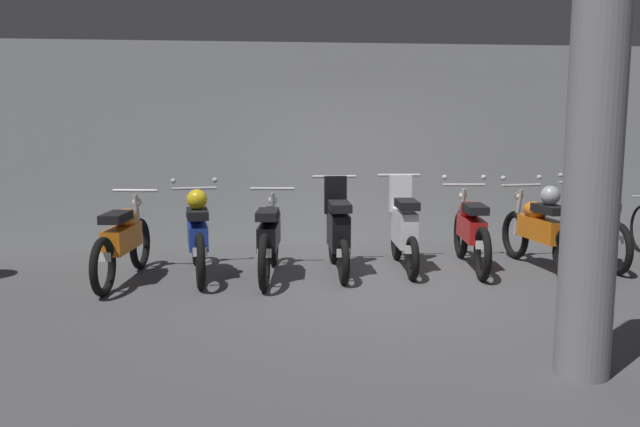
{
  "coord_description": "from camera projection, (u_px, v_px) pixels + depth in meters",
  "views": [
    {
      "loc": [
        -1.67,
        -7.44,
        1.98
      ],
      "look_at": [
        -0.66,
        0.72,
        0.75
      ],
      "focal_mm": 38.25,
      "sensor_mm": 36.0,
      "label": 1
    }
  ],
  "objects": [
    {
      "name": "motorbike_slot_3",
      "position": [
        338.0,
        231.0,
        8.42
      ],
      "size": [
        0.56,
        1.68,
        1.18
      ],
      "color": "black",
      "rests_on": "ground"
    },
    {
      "name": "motorbike_slot_2",
      "position": [
        269.0,
        237.0,
        8.19
      ],
      "size": [
        0.56,
        1.94,
        1.03
      ],
      "color": "black",
      "rests_on": "ground"
    },
    {
      "name": "back_wall",
      "position": [
        345.0,
        144.0,
        10.41
      ],
      "size": [
        16.0,
        0.3,
        2.99
      ],
      "primitive_type": "cube",
      "color": "#9EA0A3",
      "rests_on": "ground"
    },
    {
      "name": "motorbike_slot_5",
      "position": [
        471.0,
        230.0,
        8.66
      ],
      "size": [
        0.59,
        1.94,
        1.15
      ],
      "color": "black",
      "rests_on": "ground"
    },
    {
      "name": "ground_plane",
      "position": [
        384.0,
        286.0,
        7.8
      ],
      "size": [
        80.0,
        80.0,
        0.0
      ],
      "primitive_type": "plane",
      "color": "#4C4C4F"
    },
    {
      "name": "motorbike_slot_6",
      "position": [
        540.0,
        228.0,
        8.6
      ],
      "size": [
        0.59,
        1.95,
        1.15
      ],
      "color": "black",
      "rests_on": "ground"
    },
    {
      "name": "motorbike_slot_0",
      "position": [
        123.0,
        240.0,
        7.98
      ],
      "size": [
        0.58,
        1.94,
        1.03
      ],
      "color": "black",
      "rests_on": "ground"
    },
    {
      "name": "motorbike_slot_4",
      "position": [
        404.0,
        228.0,
        8.62
      ],
      "size": [
        0.56,
        1.68,
        1.18
      ],
      "color": "black",
      "rests_on": "ground"
    },
    {
      "name": "support_pillar",
      "position": [
        592.0,
        179.0,
        4.96
      ],
      "size": [
        0.41,
        0.41,
        2.99
      ],
      "primitive_type": "cylinder",
      "color": "gray",
      "rests_on": "ground"
    },
    {
      "name": "motorbike_slot_1",
      "position": [
        197.0,
        233.0,
        8.22
      ],
      "size": [
        0.59,
        1.95,
        1.15
      ],
      "color": "black",
      "rests_on": "ground"
    },
    {
      "name": "motorbike_slot_7",
      "position": [
        594.0,
        223.0,
        8.95
      ],
      "size": [
        0.59,
        1.95,
        1.15
      ],
      "color": "black",
      "rests_on": "ground"
    }
  ]
}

